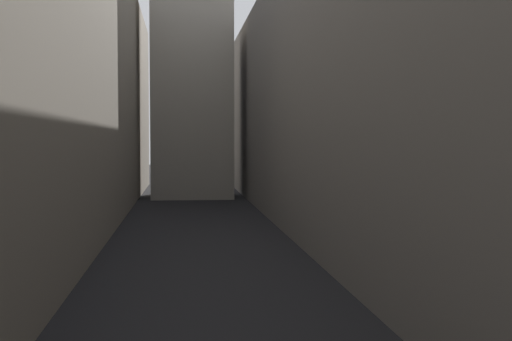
% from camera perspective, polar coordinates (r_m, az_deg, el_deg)
% --- Properties ---
extents(ground_plane, '(264.00, 264.00, 0.00)m').
position_cam_1_polar(ground_plane, '(38.79, -4.56, -6.39)').
color(ground_plane, black).
extents(building_block_right, '(12.05, 108.00, 18.31)m').
position_cam_1_polar(building_block_right, '(42.35, 11.21, 6.74)').
color(building_block_right, slate).
rests_on(building_block_right, ground).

